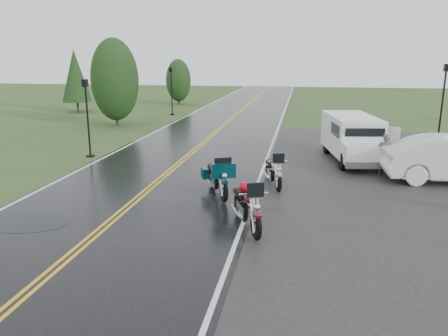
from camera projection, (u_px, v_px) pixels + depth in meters
name	position (u px, v px, depth m)	size (l,w,h in m)	color
ground	(125.00, 211.00, 13.63)	(120.00, 120.00, 0.00)	#2D471E
road	(199.00, 147.00, 23.16)	(8.00, 100.00, 0.04)	black
motorcycle_red	(256.00, 215.00, 11.14)	(0.91, 2.51, 1.49)	#580A12
motorcycle_teal	(224.00, 182.00, 14.07)	(0.91, 2.49, 1.47)	#052F39
motorcycle_silver	(279.00, 175.00, 15.16)	(0.83, 2.27, 1.34)	#9FA2A7
van_white	(344.00, 146.00, 18.21)	(2.00, 5.34, 2.10)	white
person_at_van	(384.00, 155.00, 17.46)	(0.62, 0.40, 1.69)	#515055
lamp_post_near_left	(88.00, 118.00, 20.53)	(0.32, 0.32, 3.71)	black
lamp_post_far_left	(172.00, 91.00, 35.62)	(0.33, 0.33, 3.87)	black
lamp_post_far_right	(442.00, 102.00, 24.75)	(0.37, 0.37, 4.34)	black
tree_left_mid	(115.00, 89.00, 29.97)	(3.25, 3.25, 5.08)	#1E3D19
tree_left_far	(179.00, 85.00, 43.82)	(2.48, 2.48, 3.82)	#1E3D19
pine_left_far	(76.00, 82.00, 37.34)	(2.49, 2.49, 5.18)	#1E3D19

